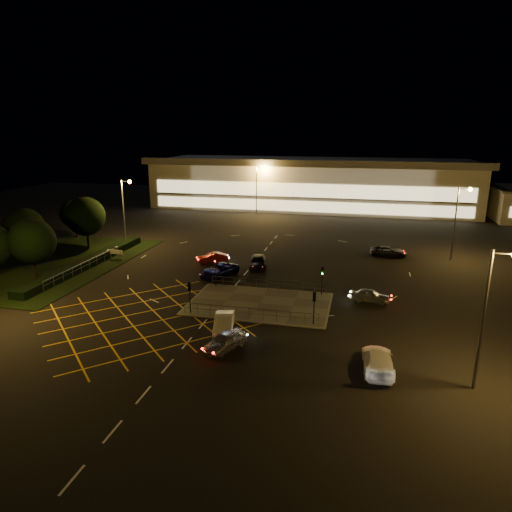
% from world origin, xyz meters
% --- Properties ---
extents(ground, '(180.00, 180.00, 0.00)m').
position_xyz_m(ground, '(0.00, 0.00, 0.00)').
color(ground, black).
rests_on(ground, ground).
extents(pedestrian_island, '(14.00, 9.00, 0.12)m').
position_xyz_m(pedestrian_island, '(2.00, -2.00, 0.06)').
color(pedestrian_island, '#4C4944').
rests_on(pedestrian_island, ground).
extents(grass_verge, '(18.00, 30.00, 0.08)m').
position_xyz_m(grass_verge, '(-28.00, 6.00, 0.04)').
color(grass_verge, black).
rests_on(grass_verge, ground).
extents(hedge, '(2.00, 26.00, 1.00)m').
position_xyz_m(hedge, '(-23.00, 6.00, 0.50)').
color(hedge, black).
rests_on(hedge, ground).
extents(supermarket, '(72.00, 26.50, 10.50)m').
position_xyz_m(supermarket, '(0.00, 61.95, 5.31)').
color(supermarket, beige).
rests_on(supermarket, ground).
extents(streetlight_se, '(1.78, 0.56, 10.03)m').
position_xyz_m(streetlight_se, '(20.44, -14.00, 6.56)').
color(streetlight_se, slate).
rests_on(streetlight_se, ground).
extents(streetlight_nw, '(1.78, 0.56, 10.03)m').
position_xyz_m(streetlight_nw, '(-23.56, 18.00, 6.56)').
color(streetlight_nw, slate).
rests_on(streetlight_nw, ground).
extents(streetlight_ne, '(1.78, 0.56, 10.03)m').
position_xyz_m(streetlight_ne, '(24.44, 20.00, 6.56)').
color(streetlight_ne, slate).
rests_on(streetlight_ne, ground).
extents(streetlight_far_left, '(1.78, 0.56, 10.03)m').
position_xyz_m(streetlight_far_left, '(-9.56, 48.00, 6.56)').
color(streetlight_far_left, slate).
rests_on(streetlight_far_left, ground).
extents(streetlight_far_right, '(1.78, 0.56, 10.03)m').
position_xyz_m(streetlight_far_right, '(30.44, 50.00, 6.56)').
color(streetlight_far_right, slate).
rests_on(streetlight_far_right, ground).
extents(signal_sw, '(0.28, 0.30, 3.15)m').
position_xyz_m(signal_sw, '(-4.00, -5.99, 2.37)').
color(signal_sw, black).
rests_on(signal_sw, pedestrian_island).
extents(signal_se, '(0.28, 0.30, 3.15)m').
position_xyz_m(signal_se, '(8.00, -5.99, 2.37)').
color(signal_se, black).
rests_on(signal_se, pedestrian_island).
extents(signal_nw, '(0.28, 0.30, 3.15)m').
position_xyz_m(signal_nw, '(-4.00, 1.99, 2.37)').
color(signal_nw, black).
rests_on(signal_nw, pedestrian_island).
extents(signal_ne, '(0.28, 0.30, 3.15)m').
position_xyz_m(signal_ne, '(8.00, 1.99, 2.37)').
color(signal_ne, black).
rests_on(signal_ne, pedestrian_island).
extents(tree_b, '(5.40, 5.40, 7.35)m').
position_xyz_m(tree_b, '(-32.00, 6.00, 4.64)').
color(tree_b, black).
rests_on(tree_b, ground).
extents(tree_c, '(5.76, 5.76, 7.84)m').
position_xyz_m(tree_c, '(-28.00, 14.00, 4.95)').
color(tree_c, black).
rests_on(tree_c, ground).
extents(tree_d, '(4.68, 4.68, 6.37)m').
position_xyz_m(tree_d, '(-34.00, 20.00, 4.02)').
color(tree_d, black).
rests_on(tree_d, ground).
extents(tree_e, '(5.40, 5.40, 7.35)m').
position_xyz_m(tree_e, '(-26.00, 0.00, 4.64)').
color(tree_e, black).
rests_on(tree_e, ground).
extents(car_near_silver, '(3.32, 4.62, 1.46)m').
position_xyz_m(car_near_silver, '(1.47, -12.29, 0.73)').
color(car_near_silver, '#AAABB1').
rests_on(car_near_silver, ground).
extents(car_queue_white, '(2.51, 4.82, 1.51)m').
position_xyz_m(car_queue_white, '(0.35, -9.00, 0.76)').
color(car_queue_white, silver).
rests_on(car_queue_white, ground).
extents(car_left_blue, '(4.58, 6.05, 1.53)m').
position_xyz_m(car_left_blue, '(-4.88, 5.90, 0.76)').
color(car_left_blue, '#0A0B41').
rests_on(car_left_blue, ground).
extents(car_far_dkgrey, '(3.06, 5.47, 1.50)m').
position_xyz_m(car_far_dkgrey, '(-1.03, 10.54, 0.75)').
color(car_far_dkgrey, black).
rests_on(car_far_dkgrey, ground).
extents(car_right_silver, '(4.07, 1.93, 1.34)m').
position_xyz_m(car_right_silver, '(13.10, 1.33, 0.67)').
color(car_right_silver, '#ADB0B5').
rests_on(car_right_silver, ground).
extents(car_circ_red, '(4.15, 3.12, 1.31)m').
position_xyz_m(car_circ_red, '(-7.51, 11.46, 0.65)').
color(car_circ_red, maroon).
rests_on(car_circ_red, ground).
extents(car_east_grey, '(5.14, 2.53, 1.40)m').
position_xyz_m(car_east_grey, '(15.71, 19.99, 0.70)').
color(car_east_grey, black).
rests_on(car_east_grey, ground).
extents(car_approach_white, '(2.47, 5.47, 1.56)m').
position_xyz_m(car_approach_white, '(13.56, -12.93, 0.78)').
color(car_approach_white, silver).
rests_on(car_approach_white, ground).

